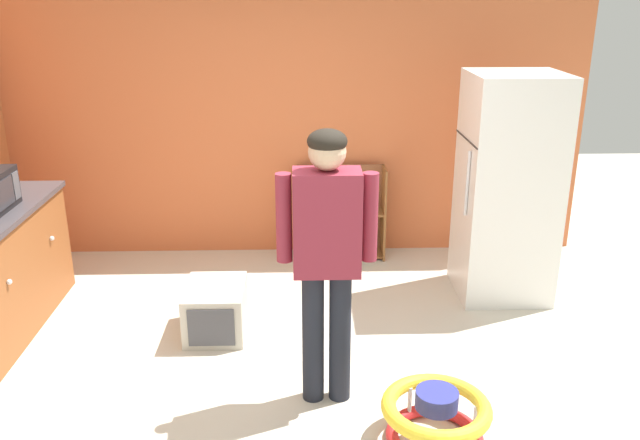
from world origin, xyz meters
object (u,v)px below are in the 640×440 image
object	(u,v)px
pet_carrier	(216,310)
teal_cup	(13,186)
baby_walker	(436,417)
bookshelf	(335,218)
standing_person	(327,245)
refrigerator	(508,188)

from	to	relation	value
pet_carrier	teal_cup	size ratio (longest dim) A/B	5.81
baby_walker	teal_cup	size ratio (longest dim) A/B	6.36
pet_carrier	bookshelf	bearing A→B (deg)	56.98
pet_carrier	teal_cup	xyz separation A→B (m)	(-1.57, 0.61, 0.77)
pet_carrier	standing_person	bearing A→B (deg)	-47.50
refrigerator	bookshelf	distance (m)	1.63
bookshelf	pet_carrier	bearing A→B (deg)	-123.02
baby_walker	pet_carrier	world-z (taller)	pet_carrier
pet_carrier	teal_cup	world-z (taller)	teal_cup
refrigerator	teal_cup	distance (m)	3.82
standing_person	teal_cup	size ratio (longest dim) A/B	17.56
refrigerator	baby_walker	size ratio (longest dim) A/B	2.95
refrigerator	bookshelf	xyz separation A→B (m)	(-1.31, 0.82, -0.52)
bookshelf	standing_person	size ratio (longest dim) A/B	0.51
standing_person	pet_carrier	bearing A→B (deg)	132.50
bookshelf	baby_walker	world-z (taller)	bookshelf
bookshelf	teal_cup	distance (m)	2.70
pet_carrier	refrigerator	bearing A→B (deg)	15.45
bookshelf	pet_carrier	distance (m)	1.72
bookshelf	pet_carrier	world-z (taller)	bookshelf
standing_person	pet_carrier	size ratio (longest dim) A/B	3.02
refrigerator	baby_walker	bearing A→B (deg)	-115.26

